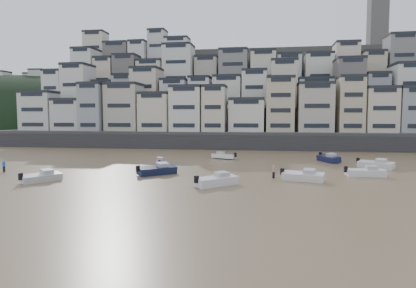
% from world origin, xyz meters
% --- Properties ---
extents(ground, '(400.00, 400.00, 0.00)m').
position_xyz_m(ground, '(0.00, 0.00, 0.00)').
color(ground, olive).
rests_on(ground, ground).
extents(sea_strip, '(340.00, 340.00, 0.00)m').
position_xyz_m(sea_strip, '(-110.00, 145.00, 0.01)').
color(sea_strip, slate).
rests_on(sea_strip, ground).
extents(harbor_wall, '(140.00, 3.00, 3.50)m').
position_xyz_m(harbor_wall, '(10.00, 65.00, 1.75)').
color(harbor_wall, '#38383A').
rests_on(harbor_wall, ground).
extents(hillside, '(141.04, 66.00, 50.00)m').
position_xyz_m(hillside, '(14.73, 104.84, 13.01)').
color(hillside, '#4C4C47').
rests_on(hillside, ground).
extents(headland, '(216.00, 135.00, 53.33)m').
position_xyz_m(headland, '(-95.00, 135.00, 0.02)').
color(headland, black).
rests_on(headland, ground).
extents(boat_f, '(2.52, 4.71, 1.22)m').
position_xyz_m(boat_f, '(-0.54, 35.40, 0.61)').
color(boat_f, '#141B41').
rests_on(boat_f, ground).
extents(boat_j, '(4.17, 5.26, 1.40)m').
position_xyz_m(boat_j, '(-10.69, 19.15, 0.70)').
color(boat_j, silver).
rests_on(boat_j, ground).
extents(boat_c, '(5.64, 5.41, 1.61)m').
position_xyz_m(boat_c, '(1.63, 26.52, 0.80)').
color(boat_c, '#131B3B').
rests_on(boat_c, ground).
extents(boat_d, '(5.54, 2.19, 1.48)m').
position_xyz_m(boat_d, '(29.30, 29.37, 0.74)').
color(boat_d, white).
rests_on(boat_d, ground).
extents(boat_g, '(5.69, 4.70, 1.54)m').
position_xyz_m(boat_g, '(32.76, 37.30, 0.77)').
color(boat_g, silver).
rests_on(boat_g, ground).
extents(boat_h, '(5.19, 3.27, 1.35)m').
position_xyz_m(boat_h, '(8.58, 46.14, 0.67)').
color(boat_h, white).
rests_on(boat_h, ground).
extents(boat_b, '(5.74, 3.28, 1.49)m').
position_xyz_m(boat_b, '(20.78, 24.58, 0.74)').
color(boat_b, silver).
rests_on(boat_b, ground).
extents(boat_a, '(5.51, 5.49, 1.60)m').
position_xyz_m(boat_a, '(10.65, 19.91, 0.80)').
color(boat_a, white).
rests_on(boat_a, ground).
extents(boat_i, '(3.88, 6.01, 1.56)m').
position_xyz_m(boat_i, '(27.00, 44.46, 0.78)').
color(boat_i, '#141940').
rests_on(boat_i, ground).
extents(person_blue, '(0.44, 0.44, 1.74)m').
position_xyz_m(person_blue, '(-20.58, 25.44, 0.87)').
color(person_blue, blue).
rests_on(person_blue, ground).
extents(person_pink, '(0.44, 0.44, 1.74)m').
position_xyz_m(person_pink, '(17.25, 26.09, 0.87)').
color(person_pink, tan).
rests_on(person_pink, ground).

